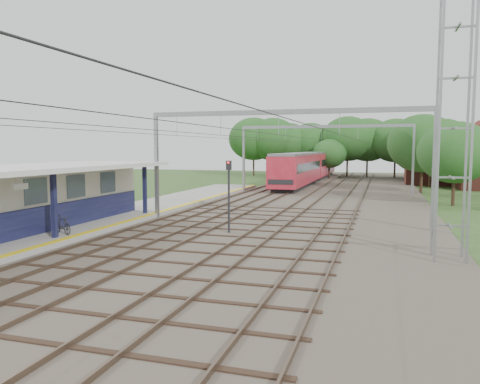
% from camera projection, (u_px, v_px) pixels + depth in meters
% --- Properties ---
extents(ground, '(160.00, 160.00, 0.00)m').
position_uv_depth(ground, '(84.00, 291.00, 15.38)').
color(ground, '#2D4C1E').
rests_on(ground, ground).
extents(ballast_bed, '(18.00, 90.00, 0.10)m').
position_uv_depth(ballast_bed, '(322.00, 199.00, 42.74)').
color(ballast_bed, '#473D33').
rests_on(ballast_bed, ground).
extents(platform, '(5.00, 52.00, 0.35)m').
position_uv_depth(platform, '(116.00, 217.00, 30.88)').
color(platform, gray).
rests_on(platform, ground).
extents(yellow_stripe, '(0.45, 52.00, 0.01)m').
position_uv_depth(yellow_stripe, '(147.00, 215.00, 30.20)').
color(yellow_stripe, yellow).
rests_on(yellow_stripe, platform).
extents(station_building, '(3.41, 18.00, 3.40)m').
position_uv_depth(station_building, '(19.00, 199.00, 24.45)').
color(station_building, beige).
rests_on(station_building, platform).
extents(canopy, '(6.40, 20.00, 3.44)m').
position_uv_depth(canopy, '(21.00, 169.00, 23.02)').
color(canopy, '#111335').
rests_on(canopy, platform).
extents(rail_tracks, '(11.80, 88.00, 0.15)m').
position_uv_depth(rail_tracks, '(295.00, 197.00, 43.46)').
color(rail_tracks, brown).
rests_on(rail_tracks, ballast_bed).
extents(catenary_system, '(17.22, 88.00, 7.00)m').
position_uv_depth(catenary_system, '(308.00, 138.00, 37.91)').
color(catenary_system, gray).
rests_on(catenary_system, ground).
extents(lattice_pylon, '(1.30, 1.30, 12.00)m').
position_uv_depth(lattice_pylon, '(454.00, 116.00, 18.90)').
color(lattice_pylon, gray).
rests_on(lattice_pylon, ground).
extents(tree_band, '(31.72, 30.88, 8.82)m').
position_uv_depth(tree_band, '(345.00, 146.00, 68.13)').
color(tree_band, '#382619').
rests_on(tree_band, ground).
extents(house_far, '(8.00, 6.12, 8.66)m').
position_uv_depth(house_far, '(439.00, 159.00, 59.84)').
color(house_far, brown).
rests_on(house_far, ground).
extents(bicycle, '(1.63, 1.04, 0.95)m').
position_uv_depth(bicycle, '(62.00, 225.00, 23.65)').
color(bicycle, black).
rests_on(bicycle, platform).
extents(train, '(3.06, 38.06, 4.01)m').
position_uv_depth(train, '(310.00, 166.00, 64.67)').
color(train, black).
rests_on(train, ballast_bed).
extents(signal_post, '(0.28, 0.25, 4.02)m').
position_uv_depth(signal_post, '(229.00, 190.00, 25.26)').
color(signal_post, black).
rests_on(signal_post, ground).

